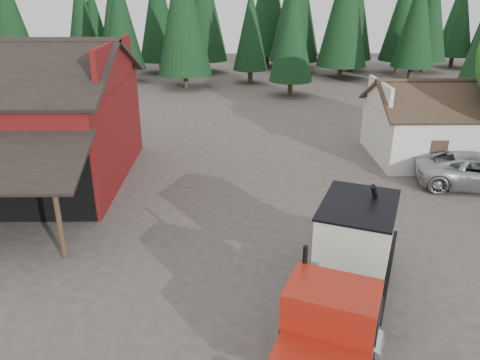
{
  "coord_description": "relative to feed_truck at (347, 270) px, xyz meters",
  "views": [
    {
      "loc": [
        0.72,
        -13.05,
        9.38
      ],
      "look_at": [
        1.0,
        5.25,
        1.8
      ],
      "focal_mm": 35.0,
      "sensor_mm": 36.0,
      "label": 1
    }
  ],
  "objects": [
    {
      "name": "ground",
      "position": [
        -4.02,
        1.57,
        -1.77
      ],
      "size": [
        120.0,
        120.0,
        0.0
      ],
      "primitive_type": "plane",
      "color": "#483E38",
      "rests_on": "ground"
    },
    {
      "name": "red_barn",
      "position": [
        -15.02,
        11.47,
        0.92
      ],
      "size": [
        12.8,
        13.63,
        7.18
      ],
      "color": "maroon",
      "rests_on": "ground"
    },
    {
      "name": "farmhouse",
      "position": [
        8.98,
        14.57,
        -0.11
      ],
      "size": [
        8.6,
        6.42,
        4.65
      ],
      "color": "silver",
      "rests_on": "ground"
    },
    {
      "name": "conifer_backdrop",
      "position": [
        -4.02,
        43.57,
        -1.77
      ],
      "size": [
        76.0,
        16.0,
        16.0
      ],
      "primitive_type": null,
      "color": "black",
      "rests_on": "ground"
    },
    {
      "name": "near_pine_b",
      "position": [
        1.98,
        31.57,
        4.12
      ],
      "size": [
        3.96,
        3.96,
        10.4
      ],
      "color": "#382619",
      "rests_on": "ground"
    },
    {
      "name": "near_pine_d",
      "position": [
        -8.02,
        35.57,
        5.62
      ],
      "size": [
        5.28,
        5.28,
        13.4
      ],
      "color": "#382619",
      "rests_on": "ground"
    },
    {
      "name": "feed_truck",
      "position": [
        0.0,
        0.0,
        0.0
      ],
      "size": [
        5.27,
        8.62,
        3.79
      ],
      "rotation": [
        0.0,
        0.0,
        -0.39
      ],
      "color": "black",
      "rests_on": "ground"
    }
  ]
}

